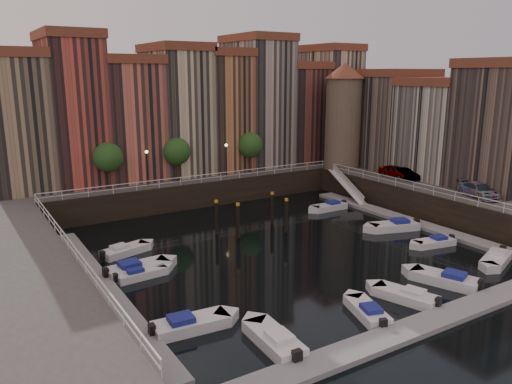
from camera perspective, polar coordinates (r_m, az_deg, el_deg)
ground at (r=45.86m, az=2.51°, el=-6.31°), size 200.00×200.00×0.00m
quay_far at (r=67.75m, az=-9.88°, el=1.33°), size 80.00×20.00×3.00m
quay_right at (r=63.75m, az=24.96°, el=-0.51°), size 20.00×36.00×3.00m
dock_left at (r=38.77m, az=-17.21°, el=-10.46°), size 2.00×28.00×0.35m
dock_right at (r=55.47m, az=17.14°, el=-3.19°), size 2.00×28.00×0.35m
dock_near at (r=34.25m, az=19.14°, el=-13.91°), size 30.00×2.00×0.35m
mountains at (r=148.18m, az=-21.75°, el=9.58°), size 145.00×100.00×18.00m
far_terrace at (r=65.46m, az=-6.66°, el=9.39°), size 48.70×10.30×17.50m
right_terrace at (r=64.60m, az=20.64°, el=7.33°), size 9.30×24.30×14.00m
corner_tower at (r=67.14m, az=9.93°, el=8.73°), size 5.20×5.20×13.80m
promenade_trees at (r=59.24m, az=-8.44°, el=4.66°), size 21.20×3.20×5.20m
street_lamps at (r=58.57m, az=-7.73°, el=3.90°), size 10.36×0.36×4.18m
railings at (r=48.71m, az=-0.66°, el=-0.45°), size 36.08×34.04×0.52m
gangway at (r=63.12m, az=10.34°, el=0.81°), size 2.78×8.32×3.73m
mooring_pilings at (r=49.54m, az=-0.26°, el=-2.77°), size 6.84×3.39×3.78m
boat_left_1 at (r=32.07m, az=-7.63°, el=-14.77°), size 5.09×2.17×1.15m
boat_left_2 at (r=40.21m, az=-13.13°, el=-9.08°), size 4.23×1.81×0.96m
boat_left_3 at (r=41.03m, az=-13.52°, el=-8.51°), size 5.32×2.23×1.21m
boat_left_4 at (r=45.42m, az=-14.80°, el=-6.49°), size 4.67×2.75×1.05m
boat_right_0 at (r=46.56m, az=25.78°, el=-6.91°), size 4.76×3.14×1.08m
boat_right_1 at (r=48.95m, az=19.75°, el=-5.42°), size 4.31×2.20×0.97m
boat_right_2 at (r=52.48m, az=15.59°, el=-3.77°), size 5.37×3.28×1.20m
boat_right_4 at (r=58.58m, az=8.42°, el=-1.67°), size 4.58×1.70×1.05m
boat_near_0 at (r=30.20m, az=2.17°, el=-16.56°), size 2.04×5.04×1.15m
boat_near_1 at (r=34.24m, az=12.65°, el=-13.17°), size 2.71×4.45×1.00m
boat_near_2 at (r=36.98m, az=16.85°, el=-11.31°), size 3.00×4.81×1.08m
boat_near_3 at (r=40.60m, az=20.94°, el=-9.30°), size 3.48×5.30×1.20m
car_a at (r=63.04m, az=15.57°, el=2.20°), size 1.80×4.30×1.45m
car_b at (r=62.25m, az=16.66°, el=1.93°), size 2.08×4.21×1.33m
car_c at (r=55.77m, az=24.11°, el=0.09°), size 3.47×5.43×1.46m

